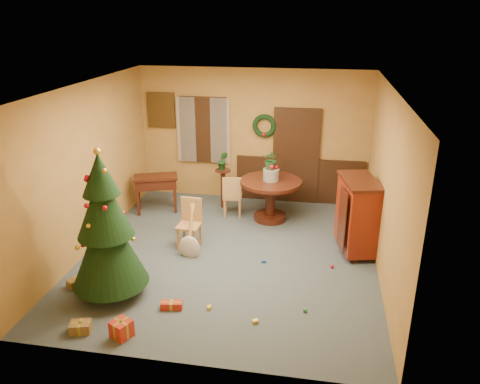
% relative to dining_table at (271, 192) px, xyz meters
% --- Properties ---
extents(room_envelope, '(5.50, 5.50, 5.50)m').
position_rel_dining_table_xyz_m(room_envelope, '(-0.32, 1.08, 0.52)').
color(room_envelope, '#36454F').
rests_on(room_envelope, ground).
extents(dining_table, '(1.24, 1.24, 0.85)m').
position_rel_dining_table_xyz_m(dining_table, '(0.00, 0.00, 0.00)').
color(dining_table, black).
rests_on(dining_table, floor).
extents(urn, '(0.32, 0.32, 0.23)m').
position_rel_dining_table_xyz_m(urn, '(0.00, 0.00, 0.37)').
color(urn, slate).
rests_on(urn, dining_table).
extents(centerpiece_plant, '(0.35, 0.30, 0.39)m').
position_rel_dining_table_xyz_m(centerpiece_plant, '(0.00, 0.00, 0.68)').
color(centerpiece_plant, '#1E4C23').
rests_on(centerpiece_plant, urn).
extents(chair_near, '(0.42, 0.42, 0.90)m').
position_rel_dining_table_xyz_m(chair_near, '(-1.29, -1.37, -0.11)').
color(chair_near, '#9B6B3E').
rests_on(chair_near, floor).
extents(chair_far, '(0.43, 0.43, 0.88)m').
position_rel_dining_table_xyz_m(chair_far, '(-0.79, 0.04, -0.12)').
color(chair_far, '#9B6B3E').
rests_on(chair_far, floor).
extents(guitar, '(0.47, 0.62, 0.86)m').
position_rel_dining_table_xyz_m(guitar, '(-1.20, -1.80, -0.16)').
color(guitar, beige).
rests_on(guitar, floor).
extents(plant_stand, '(0.33, 0.33, 0.86)m').
position_rel_dining_table_xyz_m(plant_stand, '(-1.08, 0.47, -0.06)').
color(plant_stand, black).
rests_on(plant_stand, floor).
extents(stand_plant, '(0.25, 0.22, 0.40)m').
position_rel_dining_table_xyz_m(stand_plant, '(-1.08, 0.47, 0.46)').
color(stand_plant, '#19471E').
rests_on(stand_plant, plant_stand).
extents(christmas_tree, '(1.11, 1.11, 2.29)m').
position_rel_dining_table_xyz_m(christmas_tree, '(-2.03, -3.10, 0.49)').
color(christmas_tree, '#382111').
rests_on(christmas_tree, floor).
extents(writing_desk, '(0.99, 0.72, 0.80)m').
position_rel_dining_table_xyz_m(writing_desk, '(-2.41, 0.01, 0.01)').
color(writing_desk, black).
rests_on(writing_desk, floor).
extents(sideboard, '(0.77, 1.14, 1.35)m').
position_rel_dining_table_xyz_m(sideboard, '(1.62, -1.08, 0.13)').
color(sideboard, '#551409').
rests_on(sideboard, floor).
extents(gift_a, '(0.31, 0.26, 0.14)m').
position_rel_dining_table_xyz_m(gift_a, '(-2.08, -4.03, -0.52)').
color(gift_a, brown).
rests_on(gift_a, floor).
extents(gift_b, '(0.32, 0.32, 0.24)m').
position_rel_dining_table_xyz_m(gift_b, '(-1.49, -4.03, -0.48)').
color(gift_b, '#A92716').
rests_on(gift_b, floor).
extents(gift_c, '(0.28, 0.30, 0.13)m').
position_rel_dining_table_xyz_m(gift_c, '(-2.68, -3.02, -0.53)').
color(gift_c, brown).
rests_on(gift_c, floor).
extents(gift_d, '(0.32, 0.17, 0.11)m').
position_rel_dining_table_xyz_m(gift_d, '(-1.04, -3.32, -0.54)').
color(gift_d, '#A92716').
rests_on(gift_d, floor).
extents(toy_a, '(0.09, 0.06, 0.05)m').
position_rel_dining_table_xyz_m(toy_a, '(0.10, -1.79, -0.57)').
color(toy_a, '#2656A5').
rests_on(toy_a, floor).
extents(toy_b, '(0.06, 0.06, 0.06)m').
position_rel_dining_table_xyz_m(toy_b, '(0.85, -3.07, -0.57)').
color(toy_b, '#268E3B').
rests_on(toy_b, floor).
extents(toy_c, '(0.06, 0.09, 0.05)m').
position_rel_dining_table_xyz_m(toy_c, '(-0.51, -3.24, -0.57)').
color(toy_c, gold).
rests_on(toy_c, floor).
extents(toy_d, '(0.06, 0.06, 0.06)m').
position_rel_dining_table_xyz_m(toy_d, '(1.24, -1.77, -0.57)').
color(toy_d, red).
rests_on(toy_d, floor).
extents(toy_e, '(0.09, 0.08, 0.05)m').
position_rel_dining_table_xyz_m(toy_e, '(0.19, -3.44, -0.57)').
color(toy_e, gold).
rests_on(toy_e, floor).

